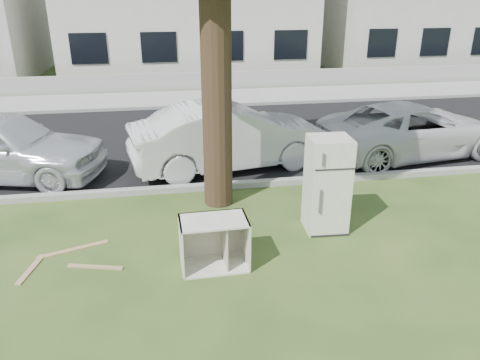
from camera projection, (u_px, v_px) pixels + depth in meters
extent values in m
plane|color=#2A4719|center=(257.00, 248.00, 7.44)|extent=(120.00, 120.00, 0.00)
cube|color=black|center=(215.00, 137.00, 12.91)|extent=(120.00, 7.00, 0.01)
cube|color=gray|center=(234.00, 188.00, 9.68)|extent=(120.00, 0.18, 0.12)
cube|color=gray|center=(203.00, 107.00, 16.15)|extent=(120.00, 0.18, 0.12)
cube|color=gray|center=(199.00, 98.00, 17.48)|extent=(120.00, 2.80, 0.01)
cube|color=gray|center=(196.00, 81.00, 18.80)|extent=(120.00, 0.15, 0.70)
cylinder|color=black|center=(216.00, 65.00, 8.03)|extent=(0.54, 0.54, 5.20)
cube|color=#B3ACA1|center=(327.00, 184.00, 7.75)|extent=(0.70, 0.65, 1.62)
cube|color=white|center=(214.00, 243.00, 6.82)|extent=(0.99, 0.63, 0.76)
cube|color=tan|center=(73.00, 249.00, 7.37)|extent=(1.06, 0.44, 0.02)
cube|color=tan|center=(95.00, 267.00, 6.91)|extent=(0.83, 0.30, 0.02)
cube|color=tan|center=(31.00, 269.00, 6.86)|extent=(0.27, 0.79, 0.02)
imported|color=beige|center=(230.00, 136.00, 10.51)|extent=(4.68, 2.35, 1.47)
imported|color=silver|center=(413.00, 129.00, 11.38)|extent=(4.88, 2.81, 1.28)
imported|color=silver|center=(1.00, 146.00, 9.88)|extent=(4.63, 2.77, 1.48)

